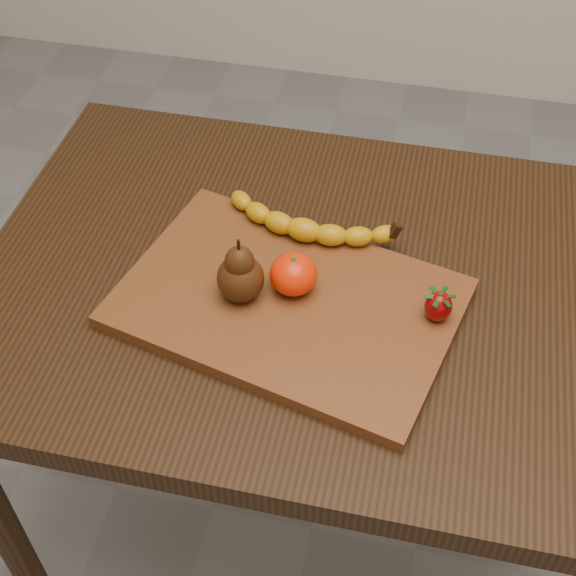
% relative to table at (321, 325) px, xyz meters
% --- Properties ---
extents(ground, '(3.50, 3.50, 0.00)m').
position_rel_table_xyz_m(ground, '(0.00, 0.00, -0.66)').
color(ground, slate).
rests_on(ground, ground).
extents(table, '(1.00, 0.70, 0.76)m').
position_rel_table_xyz_m(table, '(0.00, 0.00, 0.00)').
color(table, black).
rests_on(table, ground).
extents(cutting_board, '(0.51, 0.40, 0.02)m').
position_rel_table_xyz_m(cutting_board, '(-0.04, -0.06, 0.11)').
color(cutting_board, brown).
rests_on(cutting_board, table).
extents(banana, '(0.23, 0.09, 0.04)m').
position_rel_table_xyz_m(banana, '(-0.04, 0.06, 0.14)').
color(banana, '#CA9309').
rests_on(banana, cutting_board).
extents(pear, '(0.08, 0.08, 0.10)m').
position_rel_table_xyz_m(pear, '(-0.10, -0.07, 0.17)').
color(pear, '#3E1F0A').
rests_on(pear, cutting_board).
extents(mandarin, '(0.09, 0.09, 0.06)m').
position_rel_table_xyz_m(mandarin, '(-0.03, -0.04, 0.15)').
color(mandarin, '#FC2802').
rests_on(mandarin, cutting_board).
extents(strawberry, '(0.04, 0.04, 0.05)m').
position_rel_table_xyz_m(strawberry, '(0.16, -0.05, 0.14)').
color(strawberry, '#850305').
rests_on(strawberry, cutting_board).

